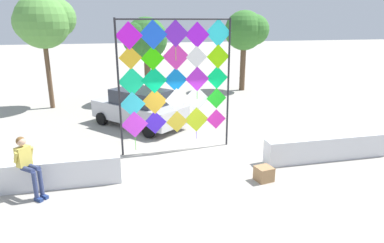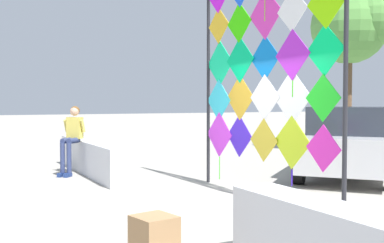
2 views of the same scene
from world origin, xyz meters
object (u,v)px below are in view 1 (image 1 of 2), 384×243
Objects in this scene: tree_broadleaf at (144,39)px; tree_far_right at (247,30)px; seated_vendor at (27,162)px; parked_car at (140,108)px; kite_display_rack at (175,77)px; tree_palm_like at (44,21)px; cardboard_box_large at (264,174)px.

tree_broadleaf is 0.92× the size of tree_far_right.
seated_vendor reaches higher than parked_car.
kite_display_rack is 0.80× the size of tree_palm_like.
seated_vendor is 0.29× the size of tree_palm_like.
tree_broadleaf is at bearing 68.56° from seated_vendor.
tree_far_right is 0.89× the size of tree_palm_like.
parked_car reaches higher than cardboard_box_large.
cardboard_box_large is (3.06, -6.14, -0.62)m from parked_car.
cardboard_box_large is (2.04, -2.98, -2.42)m from kite_display_rack.
parked_car is at bearing -46.15° from tree_palm_like.
kite_display_rack reaches higher than parked_car.
tree_far_right is (10.71, 11.99, 2.86)m from seated_vendor.
tree_broadleaf reaches higher than parked_car.
tree_palm_like is (-5.25, 7.56, 1.79)m from kite_display_rack.
tree_broadleaf is at bearing 101.94° from cardboard_box_large.
cardboard_box_large is at bearing -55.56° from kite_display_rack.
parked_car is at bearing 116.52° from cardboard_box_large.
tree_far_right reaches higher than parked_car.
seated_vendor is at bearing -84.68° from tree_palm_like.
tree_broadleaf is at bearing 91.87° from kite_display_rack.
parked_car is (3.30, 5.61, -0.15)m from seated_vendor.
tree_broadleaf is at bearing -166.13° from tree_far_right.
kite_display_rack is 5.23m from seated_vendor.
cardboard_box_large is at bearing -63.48° from parked_car.
tree_broadleaf is (4.06, 10.35, 2.51)m from seated_vendor.
tree_far_right reaches higher than kite_display_rack.
tree_palm_like is (-0.93, 10.02, 3.43)m from seated_vendor.
tree_far_right is at bearing 9.62° from tree_palm_like.
tree_broadleaf is 5.09m from tree_palm_like.
kite_display_rack is 7.95m from tree_broadleaf.
kite_display_rack is 11.54m from tree_far_right.
cardboard_box_large is 11.59m from tree_broadleaf.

